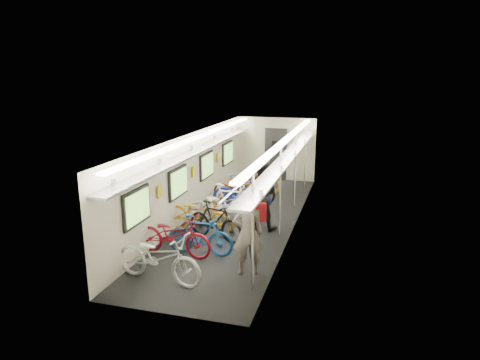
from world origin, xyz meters
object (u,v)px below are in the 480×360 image
Objects in this scene: bicycle_1 at (200,235)px; passenger_near at (248,234)px; passenger_mid at (261,194)px; bicycle_0 at (159,257)px; backpack at (259,212)px.

passenger_near reaches higher than bicycle_1.
bicycle_1 is 0.83× the size of passenger_mid.
passenger_near is 2.70m from passenger_mid.
backpack is (1.79, 1.02, 0.77)m from bicycle_0.
passenger_near is at bearing -155.09° from backpack.
backpack is at bearing -105.87° from bicycle_1.
passenger_mid is at bearing -25.09° from bicycle_1.
bicycle_1 is 1.47m from passenger_near.
passenger_near is at bearing -53.96° from bicycle_0.
bicycle_0 reaches higher than bicycle_1.
bicycle_1 is 1.72m from backpack.
backpack reaches higher than bicycle_1.
passenger_mid reaches higher than bicycle_0.
passenger_near is at bearing 101.13° from passenger_mid.
bicycle_0 is 1.02× the size of passenger_mid.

